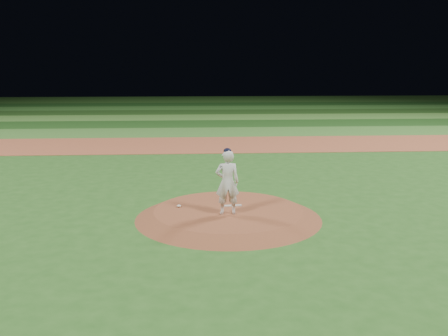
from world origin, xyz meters
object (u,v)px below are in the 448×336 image
(pitching_rubber, at_px, (233,206))
(rosin_bag, at_px, (179,206))
(pitcher_on_mound, at_px, (227,182))
(pitchers_mound, at_px, (228,214))

(pitching_rubber, bearing_deg, rosin_bag, 174.57)
(pitcher_on_mound, bearing_deg, pitchers_mound, 81.97)
(pitching_rubber, height_order, rosin_bag, rosin_bag)
(rosin_bag, bearing_deg, pitcher_on_mound, -29.56)
(pitching_rubber, height_order, pitcher_on_mound, pitcher_on_mound)
(pitchers_mound, distance_m, rosin_bag, 1.52)
(pitching_rubber, relative_size, pitcher_on_mound, 0.28)
(pitching_rubber, bearing_deg, pitcher_on_mound, -111.32)
(rosin_bag, bearing_deg, pitching_rubber, 0.32)
(rosin_bag, height_order, pitcher_on_mound, pitcher_on_mound)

